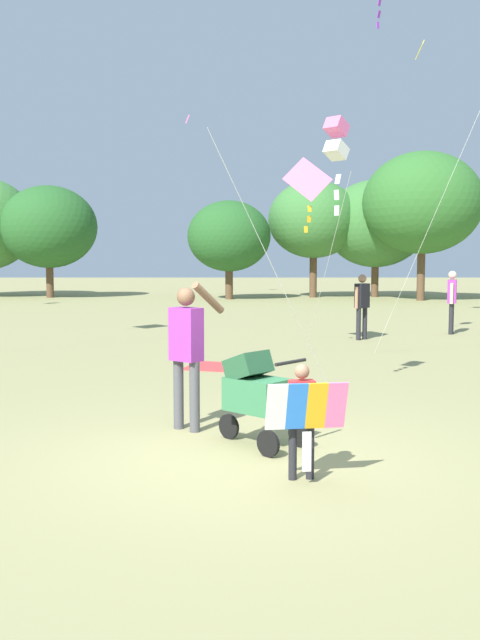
{
  "coord_description": "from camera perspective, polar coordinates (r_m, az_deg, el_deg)",
  "views": [
    {
      "loc": [
        -0.0,
        -7.11,
        2.05
      ],
      "look_at": [
        -0.03,
        1.23,
        1.3
      ],
      "focal_mm": 40.08,
      "sensor_mm": 36.0,
      "label": 1
    }
  ],
  "objects": [
    {
      "name": "picnic_blanket",
      "position": [
        13.17,
        -0.99,
        -3.77
      ],
      "size": [
        1.63,
        1.42,
        0.02
      ],
      "primitive_type": "cube",
      "rotation": [
        0.0,
        0.0,
        -0.28
      ],
      "color": "#CC3D3D",
      "rests_on": "ground"
    },
    {
      "name": "distant_kites_cluster",
      "position": [
        29.13,
        -13.79,
        23.45
      ],
      "size": [
        19.75,
        15.02,
        9.59
      ],
      "color": "white"
    },
    {
      "name": "stroller",
      "position": [
        7.74,
        1.47,
        -5.61
      ],
      "size": [
        1.0,
        0.95,
        1.03
      ],
      "color": "black",
      "rests_on": "ground"
    },
    {
      "name": "kite_adult_black",
      "position": [
        10.49,
        7.87,
        13.98
      ],
      "size": [
        1.95,
        2.07,
        4.01
      ],
      "color": "pink",
      "rests_on": "ground"
    },
    {
      "name": "person_sitting_far",
      "position": [
        17.66,
        9.92,
        1.48
      ],
      "size": [
        0.4,
        0.39,
        1.6
      ],
      "color": "#232328",
      "rests_on": "ground"
    },
    {
      "name": "ground_plane",
      "position": [
        7.4,
        0.22,
        -10.95
      ],
      "size": [
        120.0,
        120.0,
        0.0
      ],
      "primitive_type": "plane",
      "color": "#938E5B"
    },
    {
      "name": "person_adult_flyer",
      "position": [
        8.36,
        -4.07,
        -1.98
      ],
      "size": [
        0.68,
        0.46,
        1.76
      ],
      "color": "#4C4C51",
      "rests_on": "ground"
    },
    {
      "name": "kite_blue_high",
      "position": [
        15.6,
        5.66,
        10.72
      ],
      "size": [
        1.07,
        3.36,
        4.19
      ],
      "color": "pink",
      "rests_on": "ground"
    },
    {
      "name": "treeline_distant",
      "position": [
        34.61,
        0.67,
        7.89
      ],
      "size": [
        32.74,
        8.0,
        6.75
      ],
      "color": "brown",
      "rests_on": "ground"
    },
    {
      "name": "child_with_butterfly_kite",
      "position": [
        6.56,
        5.25,
        -7.27
      ],
      "size": [
        0.74,
        0.4,
        1.07
      ],
      "color": "#232328",
      "rests_on": "ground"
    },
    {
      "name": "person_couple_left",
      "position": [
        19.51,
        16.76,
        1.78
      ],
      "size": [
        0.32,
        0.51,
        1.66
      ],
      "color": "#232328",
      "rests_on": "ground"
    }
  ]
}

